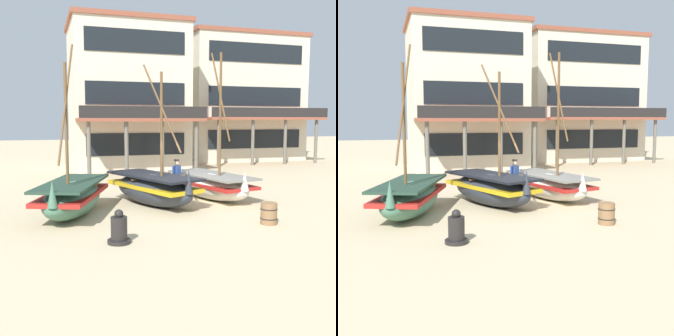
% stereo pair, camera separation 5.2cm
% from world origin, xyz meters
% --- Properties ---
extents(ground_plane, '(120.00, 120.00, 0.00)m').
position_xyz_m(ground_plane, '(0.00, 0.00, 0.00)').
color(ground_plane, '#CCB78E').
extents(fishing_boat_near_left, '(3.09, 4.69, 5.48)m').
position_xyz_m(fishing_boat_near_left, '(-0.72, 0.62, 0.67)').
color(fishing_boat_near_left, '#2D333D').
rests_on(fishing_boat_near_left, ground).
extents(fishing_boat_centre_large, '(2.70, 4.69, 6.07)m').
position_xyz_m(fishing_boat_centre_large, '(2.00, 1.20, 0.60)').
color(fishing_boat_centre_large, silver).
rests_on(fishing_boat_centre_large, ground).
extents(fishing_boat_far_right, '(3.07, 4.72, 5.91)m').
position_xyz_m(fishing_boat_far_right, '(-3.88, -0.32, 0.67)').
color(fishing_boat_far_right, '#427056').
rests_on(fishing_boat_far_right, ground).
extents(fisherman_by_hull, '(0.42, 0.40, 1.68)m').
position_xyz_m(fisherman_by_hull, '(0.53, 1.49, 0.83)').
color(fisherman_by_hull, '#33333D').
rests_on(fisherman_by_hull, ground).
extents(capstan_winch, '(0.64, 0.64, 0.93)m').
position_xyz_m(capstan_winch, '(-2.95, -4.06, 0.37)').
color(capstan_winch, black).
rests_on(capstan_winch, ground).
extents(wooden_barrel, '(0.56, 0.56, 0.70)m').
position_xyz_m(wooden_barrel, '(2.01, -3.42, 0.35)').
color(wooden_barrel, olive).
rests_on(wooden_barrel, ground).
extents(harbor_building_main, '(8.02, 8.90, 10.05)m').
position_xyz_m(harbor_building_main, '(1.08, 14.46, 5.02)').
color(harbor_building_main, beige).
rests_on(harbor_building_main, ground).
extents(harbor_building_annex, '(10.02, 7.82, 10.39)m').
position_xyz_m(harbor_building_annex, '(11.56, 17.37, 5.19)').
color(harbor_building_annex, beige).
rests_on(harbor_building_annex, ground).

